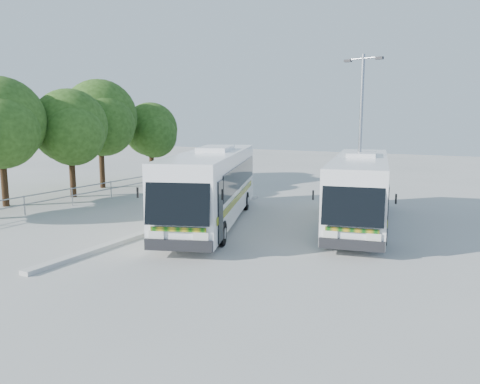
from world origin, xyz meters
The scene contains 10 objects.
ground centered at (0.00, 0.00, 0.00)m, with size 100.00×100.00×0.00m, color #AAAAA4.
kerb_divider centered at (-2.30, 2.00, 0.07)m, with size 0.40×16.00×0.15m, color #B2B2AD.
railing centered at (-10.00, 4.00, 0.74)m, with size 0.06×22.00×1.00m.
tree_far_b centered at (-13.02, 1.20, 4.57)m, with size 5.33×5.03×6.96m.
tree_far_c centered at (-12.12, 5.10, 4.26)m, with size 4.97×4.69×6.49m.
tree_far_d centered at (-13.31, 8.80, 4.82)m, with size 5.62×5.30×7.33m.
tree_far_e centered at (-12.63, 13.30, 3.89)m, with size 4.54×4.28×5.92m.
coach_main centered at (-0.99, 2.93, 1.78)m, with size 6.15×11.82×3.25m.
coach_adjacent centered at (4.99, 5.71, 1.67)m, with size 4.30×11.19×3.05m.
lamppost centered at (4.74, 6.52, 4.17)m, with size 1.83×0.59×7.56m.
Camera 1 is at (9.92, -14.96, 4.76)m, focal length 35.00 mm.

